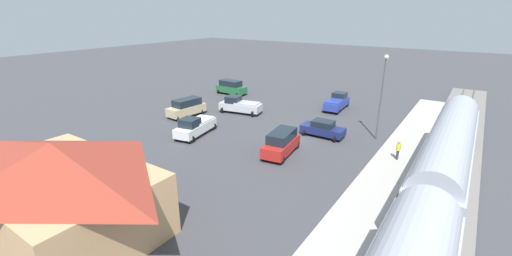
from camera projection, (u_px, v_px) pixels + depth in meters
name	position (u px, v px, depth m)	size (l,w,h in m)	color
ground_plane	(297.00, 136.00, 34.99)	(200.00, 200.00, 0.00)	#424247
railway_track	(446.00, 168.00, 27.56)	(4.80, 70.00, 0.30)	slate
platform	(396.00, 156.00, 29.66)	(3.20, 46.00, 0.30)	#B7B2A8
passenger_train	(426.00, 224.00, 15.79)	(2.93, 38.87, 4.98)	#ADB2BC
station_building	(59.00, 187.00, 18.95)	(12.26, 8.17, 5.66)	tan
pedestrian_on_platform	(398.00, 149.00, 28.38)	(0.36, 0.36, 1.71)	#333338
suv_tan	(187.00, 107.00, 41.22)	(2.44, 5.07, 2.22)	#C6B284
suv_green	(231.00, 87.00, 52.15)	(4.97, 2.54, 2.22)	#236638
pickup_silver	(240.00, 105.00, 42.54)	(5.67, 3.26, 2.14)	silver
pickup_white	(195.00, 126.00, 34.76)	(2.92, 5.67, 2.14)	white
pickup_blue	(337.00, 102.00, 44.10)	(2.27, 5.50, 2.14)	#283D9E
sedan_navy	(323.00, 129.00, 34.52)	(4.50, 2.29, 1.74)	navy
suv_red	(281.00, 143.00, 30.11)	(2.59, 5.12, 2.22)	red
light_pole_near_platform	(382.00, 88.00, 32.34)	(0.44, 0.44, 8.58)	#515156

